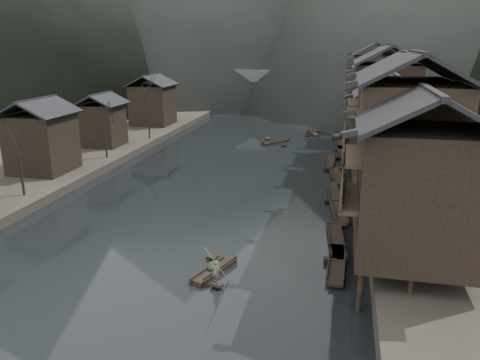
# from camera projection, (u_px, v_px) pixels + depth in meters

# --- Properties ---
(water) EXTENTS (300.00, 300.00, 0.00)m
(water) POSITION_uv_depth(u_px,v_px,m) (187.00, 226.00, 40.39)
(water) COLOR black
(water) RESTS_ON ground
(left_bank) EXTENTS (40.00, 200.00, 1.20)m
(left_bank) POSITION_uv_depth(u_px,v_px,m) (75.00, 125.00, 84.91)
(left_bank) COLOR #2D2823
(left_bank) RESTS_ON ground
(stilt_houses) EXTENTS (9.00, 67.60, 15.19)m
(stilt_houses) POSITION_uv_depth(u_px,v_px,m) (387.00, 100.00, 52.58)
(stilt_houses) COLOR black
(stilt_houses) RESTS_ON ground
(left_houses) EXTENTS (8.10, 53.20, 8.73)m
(left_houses) POSITION_uv_depth(u_px,v_px,m) (87.00, 117.00, 61.84)
(left_houses) COLOR black
(left_houses) RESTS_ON left_bank
(bare_trees) EXTENTS (3.98, 43.67, 7.97)m
(bare_trees) POSITION_uv_depth(u_px,v_px,m) (65.00, 123.00, 51.01)
(bare_trees) COLOR black
(bare_trees) RESTS_ON left_bank
(moored_sampans) EXTENTS (3.11, 54.35, 0.47)m
(moored_sampans) POSITION_uv_depth(u_px,v_px,m) (337.00, 176.00, 54.55)
(moored_sampans) COLOR black
(moored_sampans) RESTS_ON water
(midriver_boats) EXTENTS (8.53, 13.41, 0.45)m
(midriver_boats) POSITION_uv_depth(u_px,v_px,m) (294.00, 137.00, 75.96)
(midriver_boats) COLOR black
(midriver_boats) RESTS_ON water
(stone_bridge) EXTENTS (40.00, 6.00, 9.00)m
(stone_bridge) POSITION_uv_depth(u_px,v_px,m) (289.00, 87.00, 106.24)
(stone_bridge) COLOR #4C4C4F
(stone_bridge) RESTS_ON ground
(hero_sampan) EXTENTS (2.34, 4.68, 0.43)m
(hero_sampan) POSITION_uv_depth(u_px,v_px,m) (214.00, 270.00, 32.14)
(hero_sampan) COLOR black
(hero_sampan) RESTS_ON water
(cargo_heap) EXTENTS (1.03, 1.35, 0.62)m
(cargo_heap) POSITION_uv_depth(u_px,v_px,m) (214.00, 262.00, 32.19)
(cargo_heap) COLOR black
(cargo_heap) RESTS_ON hero_sampan
(boatman) EXTENTS (0.62, 0.47, 1.54)m
(boatman) POSITION_uv_depth(u_px,v_px,m) (216.00, 268.00, 30.30)
(boatman) COLOR slate
(boatman) RESTS_ON hero_sampan
(bamboo_pole) EXTENTS (1.38, 1.81, 3.40)m
(bamboo_pole) POSITION_uv_depth(u_px,v_px,m) (218.00, 233.00, 29.55)
(bamboo_pole) COLOR #8C7A51
(bamboo_pole) RESTS_ON boatman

